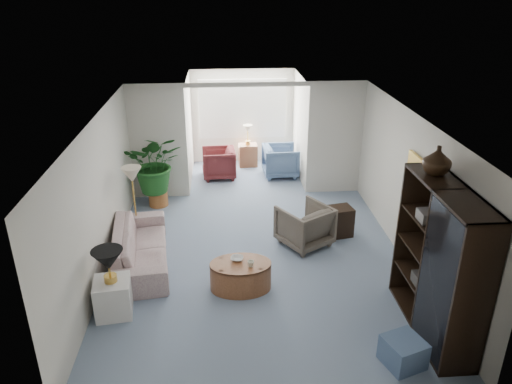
{
  "coord_description": "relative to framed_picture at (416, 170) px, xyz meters",
  "views": [
    {
      "loc": [
        -0.57,
        -7.01,
        4.45
      ],
      "look_at": [
        0.0,
        0.6,
        1.1
      ],
      "focal_mm": 34.33,
      "sensor_mm": 36.0,
      "label": 1
    }
  ],
  "objects": [
    {
      "name": "entertainment_cabinet",
      "position": [
        -0.23,
        -1.63,
        -0.66
      ],
      "size": [
        0.5,
        1.88,
        2.08
      ],
      "primitive_type": "cube",
      "color": "black",
      "rests_on": "ground"
    },
    {
      "name": "house_plant",
      "position": [
        -4.4,
        2.66,
        -0.74
      ],
      "size": [
        1.14,
        0.99,
        1.27
      ],
      "primitive_type": "imported",
      "color": "#1D551E",
      "rests_on": "plant_pot"
    },
    {
      "name": "back_pier_left",
      "position": [
        -4.36,
        3.1,
        -0.45
      ],
      "size": [
        1.2,
        0.12,
        2.5
      ],
      "primitive_type": "cube",
      "color": "silver",
      "rests_on": "ground"
    },
    {
      "name": "floor_lamp",
      "position": [
        -4.63,
        1.28,
        -0.45
      ],
      "size": [
        0.36,
        0.36,
        0.28
      ],
      "primitive_type": "cone",
      "color": "beige",
      "rests_on": "ground"
    },
    {
      "name": "framed_picture",
      "position": [
        0.0,
        0.0,
        0.0
      ],
      "size": [
        0.04,
        0.5,
        0.4
      ],
      "primitive_type": "cube",
      "color": "#C2B39B"
    },
    {
      "name": "floor",
      "position": [
        -2.46,
        0.1,
        -1.7
      ],
      "size": [
        6.0,
        6.0,
        0.0
      ],
      "primitive_type": "plane",
      "color": "gray",
      "rests_on": "ground"
    },
    {
      "name": "back_pier_right",
      "position": [
        -0.56,
        3.1,
        -0.45
      ],
      "size": [
        1.2,
        0.12,
        2.5
      ],
      "primitive_type": "cube",
      "color": "silver",
      "rests_on": "ground"
    },
    {
      "name": "cabinet_urn",
      "position": [
        -0.23,
        -1.13,
        0.58
      ],
      "size": [
        0.37,
        0.37,
        0.39
      ],
      "primitive_type": "imported",
      "color": "black",
      "rests_on": "entertainment_cabinet"
    },
    {
      "name": "end_table",
      "position": [
        -4.63,
        -1.0,
        -1.43
      ],
      "size": [
        0.55,
        0.55,
        0.55
      ],
      "primitive_type": "cube",
      "rotation": [
        0.0,
        0.0,
        0.12
      ],
      "color": "white",
      "rests_on": "ground"
    },
    {
      "name": "sunroom_chair_blue",
      "position": [
        -1.6,
        4.17,
        -1.32
      ],
      "size": [
        0.86,
        0.84,
        0.75
      ],
      "primitive_type": "imported",
      "rotation": [
        0.0,
        0.0,
        1.62
      ],
      "color": "slate",
      "rests_on": "ground"
    },
    {
      "name": "sunroom_floor",
      "position": [
        -2.46,
        4.2,
        -1.7
      ],
      "size": [
        2.6,
        2.6,
        0.0
      ],
      "primitive_type": "plane",
      "color": "gray",
      "rests_on": "ground"
    },
    {
      "name": "shelf_clutter",
      "position": [
        -0.28,
        -1.63,
        -0.76
      ],
      "size": [
        0.3,
        1.18,
        1.06
      ],
      "color": "#5E5B59",
      "rests_on": "entertainment_cabinet"
    },
    {
      "name": "side_table_dark",
      "position": [
        -0.88,
        1.08,
        -1.42
      ],
      "size": [
        0.53,
        0.46,
        0.56
      ],
      "primitive_type": "cube",
      "rotation": [
        0.0,
        0.0,
        0.2
      ],
      "color": "black",
      "rests_on": "ground"
    },
    {
      "name": "table_lamp",
      "position": [
        -4.63,
        -1.0,
        -0.8
      ],
      "size": [
        0.44,
        0.44,
        0.3
      ],
      "primitive_type": "cone",
      "color": "black",
      "rests_on": "end_table"
    },
    {
      "name": "coffee_bowl",
      "position": [
        -2.84,
        -0.41,
        -1.23
      ],
      "size": [
        0.23,
        0.23,
        0.05
      ],
      "primitive_type": "imported",
      "rotation": [
        0.0,
        0.0,
        -0.21
      ],
      "color": "silver",
      "rests_on": "coffee_table"
    },
    {
      "name": "wingback_chair",
      "position": [
        -1.58,
        0.78,
        -1.32
      ],
      "size": [
        1.12,
        1.13,
        0.76
      ],
      "primitive_type": "imported",
      "rotation": [
        0.0,
        0.0,
        3.69
      ],
      "color": "#655B4F",
      "rests_on": "ground"
    },
    {
      "name": "back_header",
      "position": [
        -2.46,
        3.1,
        0.75
      ],
      "size": [
        2.6,
        0.12,
        0.1
      ],
      "primitive_type": "cube",
      "color": "silver",
      "rests_on": "back_pier_left"
    },
    {
      "name": "sunroom_chair_maroon",
      "position": [
        -3.1,
        4.17,
        -1.34
      ],
      "size": [
        0.82,
        0.8,
        0.72
      ],
      "primitive_type": "imported",
      "rotation": [
        0.0,
        0.0,
        -1.52
      ],
      "color": "maroon",
      "rests_on": "ground"
    },
    {
      "name": "sunroom_table",
      "position": [
        -2.35,
        4.92,
        -1.42
      ],
      "size": [
        0.48,
        0.38,
        0.57
      ],
      "primitive_type": "cube",
      "rotation": [
        0.0,
        0.0,
        0.05
      ],
      "color": "#965736",
      "rests_on": "ground"
    },
    {
      "name": "coffee_table",
      "position": [
        -2.79,
        -0.51,
        -1.47
      ],
      "size": [
        1.13,
        1.13,
        0.45
      ],
      "primitive_type": "cylinder",
      "rotation": [
        0.0,
        0.0,
        -0.21
      ],
      "color": "#965736",
      "rests_on": "ground"
    },
    {
      "name": "ottoman",
      "position": [
        -0.84,
        -2.29,
        -1.52
      ],
      "size": [
        0.58,
        0.58,
        0.36
      ],
      "primitive_type": "cube",
      "rotation": [
        0.0,
        0.0,
        0.34
      ],
      "color": "slate",
      "rests_on": "ground"
    },
    {
      "name": "window_blinds",
      "position": [
        -2.46,
        5.25,
        -0.3
      ],
      "size": [
        2.2,
        0.02,
        1.5
      ],
      "primitive_type": "cube",
      "color": "white"
    },
    {
      "name": "sofa",
      "position": [
        -4.43,
        0.35,
        -1.38
      ],
      "size": [
        1.11,
        2.26,
        0.64
      ],
      "primitive_type": "imported",
      "rotation": [
        0.0,
        0.0,
        1.69
      ],
      "color": "beige",
      "rests_on": "ground"
    },
    {
      "name": "coffee_cup",
      "position": [
        -2.64,
        -0.61,
        -1.2
      ],
      "size": [
        0.12,
        0.12,
        0.09
      ],
      "primitive_type": "imported",
      "rotation": [
        0.0,
        0.0,
        -0.21
      ],
      "color": "beige",
      "rests_on": "coffee_table"
    },
    {
      "name": "plant_pot",
      "position": [
        -4.4,
        2.66,
        -1.54
      ],
      "size": [
        0.4,
        0.4,
        0.32
      ],
      "primitive_type": "cylinder",
      "color": "#A66130",
      "rests_on": "ground"
    },
    {
      "name": "window_pane",
      "position": [
        -2.46,
        5.28,
        -0.3
      ],
      "size": [
        2.2,
        0.02,
        1.5
      ],
      "primitive_type": "cube",
      "color": "white"
    }
  ]
}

